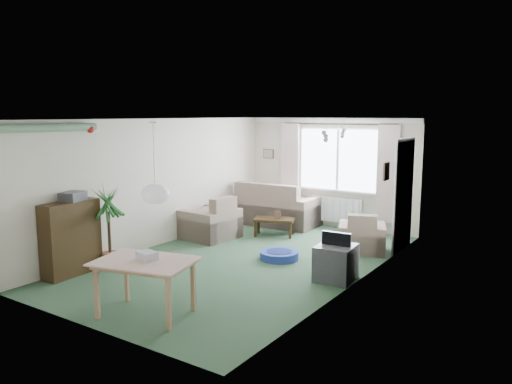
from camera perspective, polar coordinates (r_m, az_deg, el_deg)
The scene contains 25 objects.
ground at distance 8.62m, azimuth -1.12°, elevation -7.83°, with size 6.50×6.50×0.00m, color #2E4D34.
window at distance 11.02m, azimuth 9.38°, elevation 3.67°, with size 1.80×0.03×1.30m, color white.
curtain_rod at distance 10.90m, azimuth 9.31°, elevation 7.67°, with size 2.60×0.03×0.03m, color black.
curtain_left at distance 11.47m, azimuth 3.91°, elevation 2.82°, with size 0.45×0.08×2.00m, color beige.
curtain_right at distance 10.53m, azimuth 14.83°, elevation 1.99°, with size 0.45×0.08×2.00m, color beige.
radiator at distance 11.14m, azimuth 9.16°, elevation -1.99°, with size 1.20×0.10×0.55m, color white.
doorway at distance 9.50m, azimuth 16.56°, elevation -0.45°, with size 0.03×0.95×2.00m, color black.
pendant_lamp at distance 6.44m, azimuth -11.44°, elevation -0.22°, with size 0.36×0.36×0.36m, color white.
tinsel_garland at distance 8.01m, azimuth -22.48°, elevation 6.79°, with size 1.60×1.60×0.12m, color #196626.
bauble_cluster_a at distance 8.40m, azimuth 9.76°, elevation 6.99°, with size 0.20×0.20×0.20m, color silver.
bauble_cluster_b at distance 7.19m, azimuth 8.03°, elevation 6.73°, with size 0.20×0.20×0.20m, color silver.
wall_picture_back at distance 11.87m, azimuth 1.43°, elevation 4.39°, with size 0.28×0.03×0.22m, color brown.
wall_picture_right at distance 8.48m, azimuth 14.67°, elevation 2.30°, with size 0.03×0.24×0.30m, color brown.
sofa at distance 11.34m, azimuth 2.25°, elevation -1.25°, with size 1.94×1.03×0.97m, color beige.
armchair_corner at distance 9.30m, azimuth 12.01°, elevation -4.44°, with size 0.82×0.78×0.73m, color beige.
armchair_left at distance 10.07m, azimuth -5.27°, elevation -2.87°, with size 0.97×0.92×0.87m, color beige.
coffee_table at distance 10.29m, azimuth 2.08°, elevation -4.02°, with size 0.81×0.45×0.37m, color black.
photo_frame at distance 10.19m, azimuth 2.48°, elevation -2.63°, with size 0.12×0.02×0.16m, color brown.
bookshelf at distance 8.27m, azimuth -20.39°, elevation -4.98°, with size 0.32×0.95×1.16m, color #2E210E.
hifi_box at distance 8.19m, azimuth -20.19°, elevation -0.47°, with size 0.28×0.35×0.14m, color #37373C.
houseplant at distance 8.45m, azimuth -16.46°, elevation -3.84°, with size 0.58×0.58×1.35m, color #24531C.
dining_table at distance 6.45m, azimuth -12.48°, elevation -10.70°, with size 1.09×0.73×0.68m, color tan.
gift_box at distance 6.36m, azimuth -12.34°, elevation -7.18°, with size 0.25×0.18×0.12m, color silver.
tv_cube at distance 7.67m, azimuth 9.11°, elevation -7.99°, with size 0.54×0.59×0.54m, color #39393E.
pet_bed at distance 8.70m, azimuth 2.65°, elevation -7.23°, with size 0.67×0.67×0.13m, color navy.
Camera 1 is at (4.72, -6.77, 2.48)m, focal length 35.00 mm.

